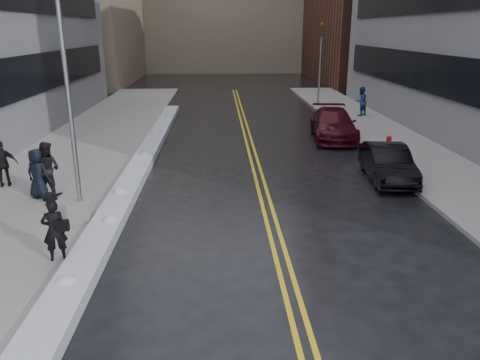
{
  "coord_description": "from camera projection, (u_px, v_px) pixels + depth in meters",
  "views": [
    {
      "loc": [
        0.92,
        -11.4,
        5.7
      ],
      "look_at": [
        1.54,
        2.18,
        1.3
      ],
      "focal_mm": 35.0,
      "sensor_mm": 36.0,
      "label": 1
    }
  ],
  "objects": [
    {
      "name": "pedestrian_fedora",
      "position": [
        54.0,
        230.0,
        11.57
      ],
      "size": [
        0.68,
        0.54,
        1.61
      ],
      "primitive_type": "imported",
      "rotation": [
        0.0,
        0.0,
        3.44
      ],
      "color": "black",
      "rests_on": "sidewalk_west"
    },
    {
      "name": "pedestrian_d",
      "position": [
        3.0,
        164.0,
        17.08
      ],
      "size": [
        1.08,
        0.71,
        1.71
      ],
      "primitive_type": "imported",
      "rotation": [
        0.0,
        0.0,
        3.46
      ],
      "color": "black",
      "rests_on": "sidewalk_west"
    },
    {
      "name": "traffic_signal",
      "position": [
        320.0,
        61.0,
        34.68
      ],
      "size": [
        0.16,
        0.2,
        6.0
      ],
      "color": "gray",
      "rests_on": "sidewalk_east"
    },
    {
      "name": "pedestrian_b",
      "position": [
        47.0,
        168.0,
        16.18
      ],
      "size": [
        1.11,
        0.98,
        1.9
      ],
      "primitive_type": "imported",
      "rotation": [
        0.0,
        0.0,
        2.82
      ],
      "color": "black",
      "rests_on": "sidewalk_west"
    },
    {
      "name": "fire_hydrant",
      "position": [
        389.0,
        142.0,
        22.28
      ],
      "size": [
        0.26,
        0.26,
        0.73
      ],
      "color": "maroon",
      "rests_on": "sidewalk_east"
    },
    {
      "name": "lane_line_right",
      "position": [
        256.0,
        155.0,
        22.17
      ],
      "size": [
        0.12,
        50.0,
        0.01
      ],
      "primitive_type": "cube",
      "color": "gold",
      "rests_on": "ground"
    },
    {
      "name": "ground",
      "position": [
        187.0,
        252.0,
        12.55
      ],
      "size": [
        160.0,
        160.0,
        0.0
      ],
      "primitive_type": "plane",
      "color": "black",
      "rests_on": "ground"
    },
    {
      "name": "sidewalk_west",
      "position": [
        76.0,
        156.0,
        21.78
      ],
      "size": [
        5.5,
        50.0,
        0.15
      ],
      "primitive_type": "cube",
      "color": "gray",
      "rests_on": "ground"
    },
    {
      "name": "car_maroon",
      "position": [
        333.0,
        124.0,
        25.27
      ],
      "size": [
        2.82,
        5.67,
        1.58
      ],
      "primitive_type": "imported",
      "rotation": [
        0.0,
        0.0,
        -0.11
      ],
      "color": "#3B0912",
      "rests_on": "ground"
    },
    {
      "name": "lamppost",
      "position": [
        74.0,
        144.0,
        13.53
      ],
      "size": [
        0.65,
        0.65,
        7.62
      ],
      "color": "gray",
      "rests_on": "sidewalk_west"
    },
    {
      "name": "sidewalk_east",
      "position": [
        408.0,
        152.0,
        22.47
      ],
      "size": [
        4.0,
        50.0,
        0.15
      ],
      "primitive_type": "cube",
      "color": "gray",
      "rests_on": "ground"
    },
    {
      "name": "snow_ridge",
      "position": [
        141.0,
        165.0,
        20.0
      ],
      "size": [
        0.9,
        30.0,
        0.34
      ],
      "primitive_type": "cube",
      "color": "silver",
      "rests_on": "ground"
    },
    {
      "name": "pedestrian_c",
      "position": [
        38.0,
        174.0,
        15.93
      ],
      "size": [
        0.97,
        0.78,
        1.71
      ],
      "primitive_type": "imported",
      "rotation": [
        0.0,
        0.0,
        2.82
      ],
      "color": "black",
      "rests_on": "sidewalk_west"
    },
    {
      "name": "pedestrian_east",
      "position": [
        361.0,
        101.0,
        31.14
      ],
      "size": [
        1.18,
        1.15,
        1.92
      ],
      "primitive_type": "imported",
      "rotation": [
        0.0,
        0.0,
        3.81
      ],
      "color": "navy",
      "rests_on": "sidewalk_east"
    },
    {
      "name": "lane_line_left",
      "position": [
        250.0,
        155.0,
        22.16
      ],
      "size": [
        0.12,
        50.0,
        0.01
      ],
      "primitive_type": "cube",
      "color": "gold",
      "rests_on": "ground"
    },
    {
      "name": "car_black",
      "position": [
        388.0,
        163.0,
        18.3
      ],
      "size": [
        1.85,
        4.33,
        1.39
      ],
      "primitive_type": "imported",
      "rotation": [
        0.0,
        0.0,
        -0.09
      ],
      "color": "black",
      "rests_on": "ground"
    }
  ]
}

